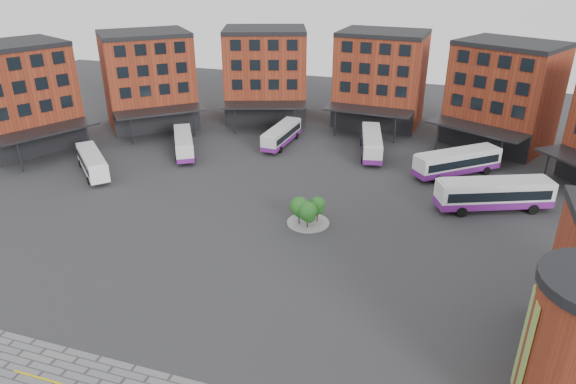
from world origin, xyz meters
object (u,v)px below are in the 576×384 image
(bus_b, at_px, (184,143))
(bus_e, at_px, (457,162))
(bus_f, at_px, (494,194))
(tree_island, at_px, (307,210))
(bus_d, at_px, (371,143))
(bus_a, at_px, (92,161))
(bus_c, at_px, (282,135))

(bus_b, distance_m, bus_e, 36.29)
(bus_b, distance_m, bus_f, 40.38)
(tree_island, relative_size, bus_d, 0.39)
(tree_island, xyz_separation_m, bus_b, (-21.92, 14.63, -0.20))
(bus_d, bearing_deg, bus_e, -30.90)
(bus_b, bearing_deg, bus_a, -158.09)
(tree_island, distance_m, bus_a, 29.83)
(bus_d, bearing_deg, tree_island, -108.60)
(bus_a, xyz_separation_m, bus_d, (32.21, 17.64, 0.01))
(bus_c, xyz_separation_m, bus_f, (28.40, -12.71, 0.35))
(bus_d, bearing_deg, bus_f, -51.28)
(bus_c, bearing_deg, bus_b, -142.86)
(tree_island, distance_m, bus_e, 23.25)
(bus_c, height_order, bus_d, bus_d)
(bus_c, relative_size, bus_d, 0.91)
(tree_island, xyz_separation_m, bus_a, (-29.44, 4.79, -0.08))
(bus_f, bearing_deg, bus_e, -178.18)
(bus_b, height_order, bus_d, bus_d)
(bus_a, bearing_deg, bus_f, -41.12)
(tree_island, distance_m, bus_b, 26.36)
(bus_a, bearing_deg, tree_island, -56.21)
(bus_d, distance_m, bus_e, 12.08)
(bus_b, relative_size, bus_f, 0.79)
(bus_e, bearing_deg, bus_b, -124.00)
(bus_b, xyz_separation_m, bus_e, (36.09, 3.80, 0.22))
(bus_c, height_order, bus_f, bus_f)
(bus_e, height_order, bus_f, bus_f)
(bus_a, distance_m, bus_b, 12.38)
(bus_c, relative_size, bus_f, 0.81)
(bus_b, relative_size, bus_c, 0.97)
(tree_island, distance_m, bus_d, 22.60)
(bus_a, distance_m, bus_c, 26.02)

